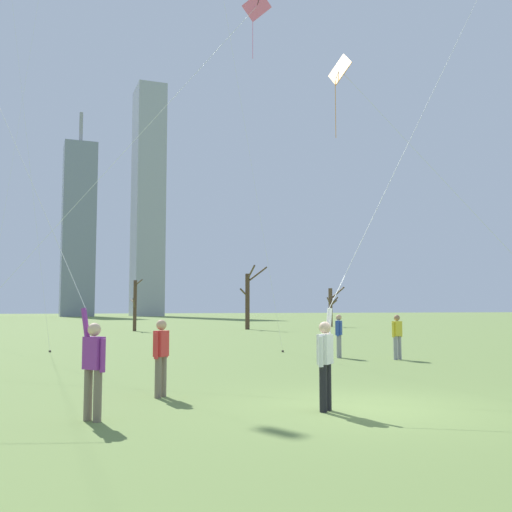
% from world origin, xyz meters
% --- Properties ---
extents(ground_plane, '(400.00, 400.00, 0.00)m').
position_xyz_m(ground_plane, '(0.00, 0.00, 0.00)').
color(ground_plane, olive).
extents(kite_flyer_foreground_right_purple, '(3.38, 9.88, 10.63)m').
position_xyz_m(kite_flyer_foreground_right_purple, '(-5.67, 2.40, 2.94)').
color(kite_flyer_foreground_right_purple, '#726656').
rests_on(kite_flyer_foreground_right_purple, ground).
extents(kite_flyer_foreground_left_pink, '(10.43, 2.54, 14.33)m').
position_xyz_m(kite_flyer_foreground_left_pink, '(-5.91, 9.47, 3.16)').
color(kite_flyer_foreground_left_pink, black).
rests_on(kite_flyer_foreground_left_pink, ground).
extents(kite_flyer_midfield_right_white, '(11.26, 6.27, 15.53)m').
position_xyz_m(kite_flyer_midfield_right_white, '(1.39, 1.22, 4.09)').
color(kite_flyer_midfield_right_white, black).
rests_on(kite_flyer_midfield_right_white, ground).
extents(kite_flyer_far_back_orange, '(3.82, 7.15, 10.92)m').
position_xyz_m(kite_flyer_far_back_orange, '(6.50, 3.27, 3.11)').
color(kite_flyer_far_back_orange, gray).
rests_on(kite_flyer_far_back_orange, ground).
extents(bystander_far_off_by_trees, '(0.37, 0.41, 1.62)m').
position_xyz_m(bystander_far_off_by_trees, '(4.92, 10.15, 0.90)').
color(bystander_far_off_by_trees, gray).
rests_on(bystander_far_off_by_trees, ground).
extents(bystander_watching_nearby, '(0.37, 0.41, 1.62)m').
position_xyz_m(bystander_watching_nearby, '(-3.41, 2.64, 0.90)').
color(bystander_watching_nearby, '#726656').
rests_on(bystander_watching_nearby, ground).
extents(bystander_strolling_midfield, '(0.49, 0.29, 1.62)m').
position_xyz_m(bystander_strolling_midfield, '(6.52, 8.68, 0.90)').
color(bystander_strolling_midfield, gray).
rests_on(bystander_strolling_midfield, ground).
extents(bare_tree_left_of_center, '(0.85, 3.02, 4.19)m').
position_xyz_m(bare_tree_left_of_center, '(1.94, 39.07, 2.21)').
color(bare_tree_left_of_center, '#4C3828').
rests_on(bare_tree_left_of_center, ground).
extents(bare_tree_leftmost, '(2.52, 2.12, 5.56)m').
position_xyz_m(bare_tree_leftmost, '(11.83, 39.29, 2.74)').
color(bare_tree_leftmost, '#4C3828').
rests_on(bare_tree_leftmost, ground).
extents(bare_tree_far_right_edge, '(2.36, 1.28, 4.04)m').
position_xyz_m(bare_tree_far_right_edge, '(22.22, 43.44, 2.10)').
color(bare_tree_far_right_edge, brown).
rests_on(bare_tree_far_right_edge, ground).
extents(skyline_short_annex, '(7.14, 7.63, 46.40)m').
position_xyz_m(skyline_short_annex, '(3.52, 128.27, 19.49)').
color(skyline_short_annex, gray).
rests_on(skyline_short_annex, ground).
extents(skyline_squat_block, '(6.56, 9.78, 54.16)m').
position_xyz_m(skyline_squat_block, '(19.08, 128.40, 27.08)').
color(skyline_squat_block, '#9EA3AD').
rests_on(skyline_squat_block, ground).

